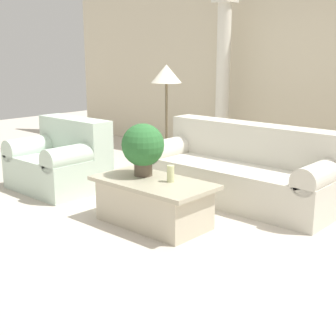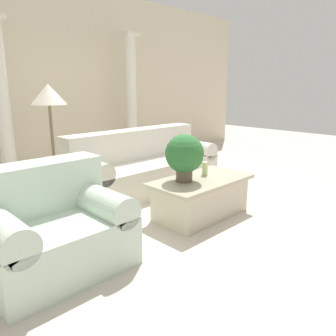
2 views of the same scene
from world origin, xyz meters
name	(u,v)px [view 1 (image 1 of 2)]	position (x,y,z in m)	size (l,w,h in m)	color
ground_plane	(175,212)	(0.00, 0.00, 0.00)	(16.00, 16.00, 0.00)	beige
wall_back	(303,59)	(0.00, 2.80, 1.60)	(10.00, 0.06, 3.20)	beige
sofa_long	(242,171)	(0.29, 0.86, 0.35)	(2.27, 0.89, 0.87)	beige
loveseat	(61,160)	(-1.68, -0.26, 0.36)	(1.13, 0.89, 0.87)	silver
coffee_table	(154,202)	(0.09, -0.42, 0.23)	(1.24, 0.66, 0.46)	beige
potted_plant	(143,146)	(-0.12, -0.35, 0.76)	(0.44, 0.44, 0.54)	brown
pillar_candle	(171,174)	(0.25, -0.34, 0.54)	(0.07, 0.07, 0.16)	beige
floor_lamp	(166,80)	(-1.02, 0.99, 1.34)	(0.41, 0.41, 1.53)	brown
column_left	(223,81)	(-1.09, 2.37, 1.26)	(0.30, 0.30, 2.46)	silver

